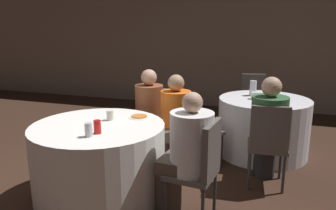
# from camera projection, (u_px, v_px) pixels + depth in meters

# --- Properties ---
(ground_plane) EXTENTS (16.00, 16.00, 0.00)m
(ground_plane) POSITION_uv_depth(u_px,v_px,m) (85.00, 195.00, 3.35)
(ground_plane) COLOR #382319
(wall_back) EXTENTS (16.00, 0.06, 2.80)m
(wall_back) POSITION_uv_depth(u_px,v_px,m) (189.00, 39.00, 6.87)
(wall_back) COLOR gray
(wall_back) RESTS_ON ground_plane
(table_near) EXTENTS (1.30, 1.30, 0.75)m
(table_near) POSITION_uv_depth(u_px,v_px,m) (100.00, 161.00, 3.25)
(table_near) COLOR white
(table_near) RESTS_ON ground_plane
(table_far) EXTENTS (1.18, 1.18, 0.75)m
(table_far) POSITION_uv_depth(u_px,v_px,m) (263.00, 126.00, 4.35)
(table_far) COLOR silver
(table_far) RESTS_ON ground_plane
(chair_near_northeast) EXTENTS (0.56, 0.56, 0.92)m
(chair_near_northeast) POSITION_uv_depth(u_px,v_px,m) (182.00, 125.00, 3.84)
(chair_near_northeast) COLOR #59514C
(chair_near_northeast) RESTS_ON ground_plane
(chair_near_north) EXTENTS (0.46, 0.47, 0.92)m
(chair_near_north) POSITION_uv_depth(u_px,v_px,m) (153.00, 118.00, 4.13)
(chair_near_north) COLOR #59514C
(chair_near_north) RESTS_ON ground_plane
(chair_near_east) EXTENTS (0.45, 0.44, 0.92)m
(chair_near_east) POSITION_uv_depth(u_px,v_px,m) (202.00, 163.00, 2.78)
(chair_near_east) COLOR #59514C
(chair_near_east) RESTS_ON ground_plane
(chair_far_southwest) EXTENTS (0.56, 0.56, 0.92)m
(chair_far_southwest) POSITION_uv_depth(u_px,v_px,m) (196.00, 123.00, 3.93)
(chair_far_southwest) COLOR #59514C
(chair_far_southwest) RESTS_ON ground_plane
(chair_far_north) EXTENTS (0.47, 0.48, 0.92)m
(chair_far_north) POSITION_uv_depth(u_px,v_px,m) (253.00, 98.00, 5.28)
(chair_far_north) COLOR #59514C
(chair_far_north) RESTS_ON ground_plane
(chair_far_south) EXTENTS (0.43, 0.43, 0.92)m
(chair_far_south) POSITION_uv_depth(u_px,v_px,m) (268.00, 139.00, 3.36)
(chair_far_south) COLOR #59514C
(chair_far_south) RESTS_ON ground_plane
(person_white_shirt) EXTENTS (0.52, 0.39, 1.16)m
(person_white_shirt) POSITION_uv_depth(u_px,v_px,m) (185.00, 154.00, 2.83)
(person_white_shirt) COLOR #4C4238
(person_white_shirt) RESTS_ON ground_plane
(person_floral_shirt) EXTENTS (0.38, 0.51, 1.18)m
(person_floral_shirt) POSITION_uv_depth(u_px,v_px,m) (147.00, 117.00, 3.98)
(person_floral_shirt) COLOR #4C4238
(person_floral_shirt) RESTS_ON ground_plane
(person_green_jacket) EXTENTS (0.39, 0.53, 1.18)m
(person_green_jacket) POSITION_uv_depth(u_px,v_px,m) (268.00, 129.00, 3.49)
(person_green_jacket) COLOR #282828
(person_green_jacket) RESTS_ON ground_plane
(person_orange_shirt) EXTENTS (0.46, 0.49, 1.16)m
(person_orange_shirt) POSITION_uv_depth(u_px,v_px,m) (171.00, 124.00, 3.73)
(person_orange_shirt) COLOR #4C4238
(person_orange_shirt) RESTS_ON ground_plane
(pizza_plate_near) EXTENTS (0.23, 0.23, 0.02)m
(pizza_plate_near) POSITION_uv_depth(u_px,v_px,m) (139.00, 117.00, 3.42)
(pizza_plate_near) COLOR white
(pizza_plate_near) RESTS_ON table_near
(soda_can_silver) EXTENTS (0.07, 0.07, 0.12)m
(soda_can_silver) POSITION_uv_depth(u_px,v_px,m) (89.00, 130.00, 2.82)
(soda_can_silver) COLOR silver
(soda_can_silver) RESTS_ON table_near
(soda_can_red) EXTENTS (0.07, 0.07, 0.12)m
(soda_can_red) POSITION_uv_depth(u_px,v_px,m) (97.00, 127.00, 2.90)
(soda_can_red) COLOR red
(soda_can_red) RESTS_ON table_near
(cup_near) EXTENTS (0.07, 0.07, 0.10)m
(cup_near) POSITION_uv_depth(u_px,v_px,m) (110.00, 115.00, 3.31)
(cup_near) COLOR silver
(cup_near) RESTS_ON table_near
(bottle_far) EXTENTS (0.09, 0.09, 0.20)m
(bottle_far) POSITION_uv_depth(u_px,v_px,m) (253.00, 88.00, 4.45)
(bottle_far) COLOR silver
(bottle_far) RESTS_ON table_far
(cup_far) EXTENTS (0.09, 0.09, 0.09)m
(cup_far) POSITION_uv_depth(u_px,v_px,m) (254.00, 95.00, 4.25)
(cup_far) COLOR white
(cup_far) RESTS_ON table_far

